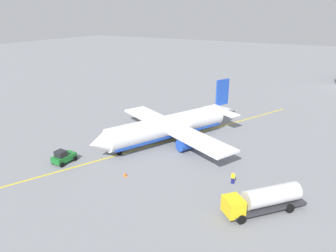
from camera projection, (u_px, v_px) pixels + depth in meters
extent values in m
plane|color=slate|center=(168.00, 141.00, 57.68)|extent=(400.00, 400.00, 0.00)
cylinder|color=white|center=(168.00, 126.00, 56.64)|extent=(23.64, 13.58, 3.99)
cube|color=#1E47B7|center=(168.00, 132.00, 57.02)|extent=(22.12, 12.37, 1.12)
cone|color=white|center=(99.00, 143.00, 49.38)|extent=(4.63, 4.87, 3.83)
cone|color=white|center=(224.00, 111.00, 64.13)|extent=(5.67, 5.02, 3.39)
cube|color=#1E47B7|center=(222.00, 92.00, 62.38)|extent=(3.06, 1.65, 5.20)
cube|color=white|center=(221.00, 111.00, 63.76)|extent=(5.65, 8.64, 0.24)
cube|color=white|center=(172.00, 127.00, 57.35)|extent=(16.23, 28.19, 0.36)
cylinder|color=#1E47B7|center=(186.00, 144.00, 53.37)|extent=(3.78, 3.23, 2.10)
cylinder|color=#1E47B7|center=(154.00, 127.00, 61.34)|extent=(3.78, 3.23, 2.10)
cylinder|color=#4C4C51|center=(119.00, 148.00, 51.83)|extent=(0.24, 0.24, 1.25)
cylinder|color=black|center=(119.00, 152.00, 52.04)|extent=(1.17, 0.82, 1.10)
cylinder|color=#4C4C51|center=(185.00, 137.00, 56.36)|extent=(0.24, 0.24, 1.25)
cylinder|color=black|center=(185.00, 140.00, 56.58)|extent=(1.17, 0.82, 1.10)
cylinder|color=#4C4C51|center=(169.00, 129.00, 60.35)|extent=(0.24, 0.24, 1.25)
cylinder|color=black|center=(169.00, 132.00, 60.56)|extent=(1.17, 0.82, 1.10)
cube|color=#2D2D33|center=(266.00, 205.00, 37.38)|extent=(9.11, 8.38, 0.30)
cube|color=yellow|center=(233.00, 206.00, 35.68)|extent=(3.08, 3.12, 2.00)
cube|color=black|center=(227.00, 204.00, 35.28)|extent=(1.43, 1.61, 0.90)
cylinder|color=silver|center=(272.00, 195.00, 37.10)|extent=(6.87, 6.39, 2.30)
cylinder|color=black|center=(241.00, 220.00, 35.07)|extent=(1.06, 0.99, 1.10)
cylinder|color=black|center=(230.00, 207.00, 37.30)|extent=(1.06, 0.99, 1.10)
cylinder|color=black|center=(290.00, 208.00, 37.06)|extent=(1.06, 0.99, 1.10)
cylinder|color=black|center=(277.00, 197.00, 39.28)|extent=(1.06, 0.99, 1.10)
cube|color=#196B28|center=(64.00, 158.00, 49.26)|extent=(3.67, 2.13, 0.90)
cube|color=black|center=(61.00, 154.00, 48.56)|extent=(1.46, 1.65, 0.90)
cylinder|color=black|center=(67.00, 156.00, 50.95)|extent=(0.81, 0.33, 0.80)
cylinder|color=black|center=(75.00, 159.00, 49.94)|extent=(0.81, 0.33, 0.80)
cylinder|color=black|center=(53.00, 162.00, 48.90)|extent=(0.81, 0.33, 0.80)
cylinder|color=black|center=(62.00, 165.00, 47.89)|extent=(0.81, 0.33, 0.80)
cube|color=navy|center=(233.00, 180.00, 43.43)|extent=(0.44, 0.52, 0.85)
cube|color=yellow|center=(233.00, 176.00, 43.18)|extent=(0.50, 0.61, 0.60)
sphere|color=tan|center=(233.00, 173.00, 43.03)|extent=(0.24, 0.24, 0.24)
cone|color=#F2590F|center=(125.00, 174.00, 45.35)|extent=(0.52, 0.52, 0.58)
cone|color=#F2590F|center=(100.00, 146.00, 54.63)|extent=(0.62, 0.62, 0.69)
cube|color=yellow|center=(168.00, 141.00, 57.68)|extent=(63.61, 28.98, 0.01)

